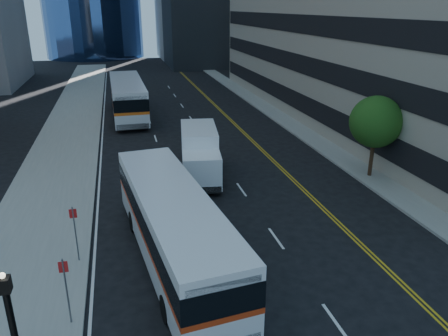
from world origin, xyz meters
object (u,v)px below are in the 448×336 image
Objects in this scene: street_tree at (376,122)px; bus_rear at (128,97)px; bus_front at (173,225)px; box_truck at (200,153)px.

bus_rear is at bearing 124.85° from street_tree.
bus_front is at bearing -89.16° from bus_rear.
box_truck is (3.82, -18.03, -0.29)m from bus_rear.
street_tree is at bearing -56.26° from bus_rear.
bus_front is (-13.41, -6.77, -1.92)m from street_tree.
street_tree is at bearing -6.00° from box_truck.
bus_rear is 18.43m from box_truck.
bus_front is 27.38m from bus_rear.
street_tree reaches higher than box_truck.
street_tree is 25.16m from bus_rear.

